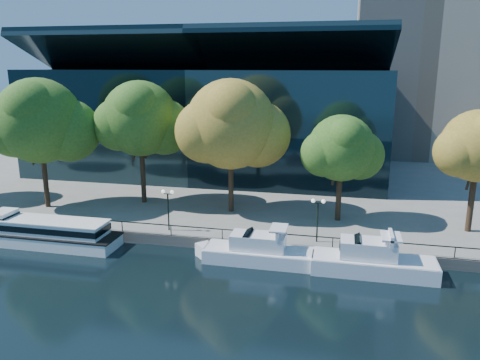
% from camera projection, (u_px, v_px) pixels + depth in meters
% --- Properties ---
extents(ground, '(160.00, 160.00, 0.00)m').
position_uv_depth(ground, '(159.00, 258.00, 41.37)').
color(ground, black).
rests_on(ground, ground).
extents(promenade, '(90.00, 67.08, 1.00)m').
position_uv_depth(promenade, '(244.00, 167.00, 75.72)').
color(promenade, slate).
rests_on(promenade, ground).
extents(railing, '(88.20, 0.08, 0.99)m').
position_uv_depth(railing, '(171.00, 225.00, 43.98)').
color(railing, black).
rests_on(railing, promenade).
extents(convention_building, '(50.00, 24.57, 21.43)m').
position_uv_depth(convention_building, '(212.00, 120.00, 70.29)').
color(convention_building, black).
rests_on(convention_building, ground).
extents(tour_boat, '(16.00, 3.57, 3.04)m').
position_uv_depth(tour_boat, '(41.00, 231.00, 44.32)').
color(tour_boat, white).
rests_on(tour_boat, ground).
extents(cruiser_near, '(11.48, 2.96, 3.33)m').
position_uv_depth(cruiser_near, '(259.00, 251.00, 40.31)').
color(cruiser_near, white).
rests_on(cruiser_near, ground).
extents(cruiser_far, '(11.15, 3.09, 3.64)m').
position_uv_depth(cruiser_far, '(368.00, 260.00, 38.16)').
color(cruiser_far, white).
rests_on(cruiser_far, ground).
extents(tree_1, '(11.59, 9.51, 14.36)m').
position_uv_depth(tree_1, '(41.00, 123.00, 50.66)').
color(tree_1, black).
rests_on(tree_1, promenade).
extents(tree_2, '(10.61, 8.70, 14.01)m').
position_uv_depth(tree_2, '(141.00, 120.00, 52.43)').
color(tree_2, black).
rests_on(tree_2, promenade).
extents(tree_3, '(11.91, 9.77, 14.33)m').
position_uv_depth(tree_3, '(232.00, 126.00, 49.06)').
color(tree_3, black).
rests_on(tree_3, promenade).
extents(tree_4, '(8.35, 6.85, 10.90)m').
position_uv_depth(tree_4, '(343.00, 150.00, 46.61)').
color(tree_4, black).
rests_on(tree_4, promenade).
extents(tree_5, '(8.43, 6.92, 11.71)m').
position_uv_depth(tree_5, '(480.00, 148.00, 43.23)').
color(tree_5, black).
rests_on(tree_5, promenade).
extents(lamp_1, '(1.26, 0.36, 4.03)m').
position_uv_depth(lamp_1, '(168.00, 201.00, 44.82)').
color(lamp_1, black).
rests_on(lamp_1, promenade).
extents(lamp_2, '(1.26, 0.36, 4.03)m').
position_uv_depth(lamp_2, '(318.00, 210.00, 41.83)').
color(lamp_2, black).
rests_on(lamp_2, promenade).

